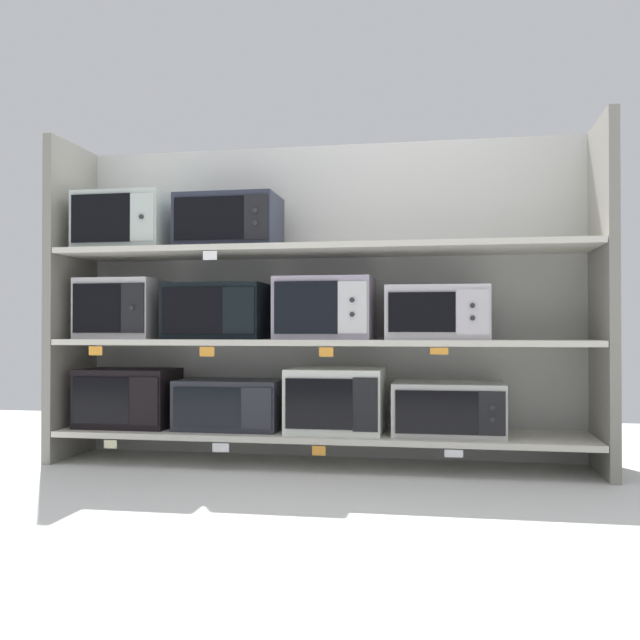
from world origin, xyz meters
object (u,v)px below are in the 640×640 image
object	(u,v)px
microwave_4	(122,309)
microwave_6	(325,308)
microwave_9	(229,223)
microwave_5	(218,311)
microwave_7	(438,313)
microwave_3	(448,408)
microwave_2	(337,400)
microwave_1	(230,404)
microwave_0	(128,398)
microwave_8	(127,223)

from	to	relation	value
microwave_4	microwave_6	bearing A→B (deg)	-0.01
microwave_4	microwave_9	distance (m)	0.76
microwave_5	microwave_7	size ratio (longest dim) A/B	1.03
microwave_3	microwave_4	world-z (taller)	microwave_4
microwave_4	microwave_7	size ratio (longest dim) A/B	0.83
microwave_2	microwave_5	bearing A→B (deg)	-179.99
microwave_3	microwave_5	bearing A→B (deg)	180.00
microwave_3	microwave_7	size ratio (longest dim) A/B	1.09
microwave_2	microwave_3	world-z (taller)	microwave_2
microwave_1	microwave_4	bearing A→B (deg)	-179.99
microwave_2	microwave_0	bearing A→B (deg)	-180.00
microwave_0	microwave_5	bearing A→B (deg)	-0.01
microwave_3	microwave_8	size ratio (longest dim) A/B	1.13
microwave_0	microwave_8	xyz separation A→B (m)	(-0.01, -0.00, 0.95)
microwave_3	microwave_8	distance (m)	1.98
microwave_2	microwave_5	xyz separation A→B (m)	(-0.64, -0.00, 0.46)
microwave_2	microwave_4	world-z (taller)	microwave_4
microwave_0	microwave_1	size ratio (longest dim) A/B	0.91
microwave_3	microwave_8	bearing A→B (deg)	-180.00
microwave_0	microwave_1	distance (m)	0.58
microwave_1	microwave_3	xyz separation A→B (m)	(1.14, -0.00, 0.00)
microwave_0	microwave_7	distance (m)	1.73
microwave_4	microwave_5	size ratio (longest dim) A/B	0.81
microwave_0	microwave_2	distance (m)	1.15
microwave_3	microwave_4	xyz separation A→B (m)	(-1.76, 0.00, 0.51)
microwave_3	microwave_7	distance (m)	0.48
microwave_7	microwave_4	bearing A→B (deg)	-179.99
microwave_4	microwave_3	bearing A→B (deg)	-0.00
microwave_9	microwave_2	bearing A→B (deg)	0.01
microwave_1	microwave_9	bearing A→B (deg)	-179.48
microwave_6	microwave_9	world-z (taller)	microwave_9
microwave_0	microwave_5	world-z (taller)	microwave_5
microwave_1	microwave_2	xyz separation A→B (m)	(0.57, 0.00, 0.03)
microwave_3	microwave_6	xyz separation A→B (m)	(-0.63, -0.00, 0.51)
microwave_2	microwave_8	xyz separation A→B (m)	(-1.16, -0.00, 0.95)
microwave_0	microwave_8	distance (m)	0.95
microwave_5	microwave_8	xyz separation A→B (m)	(-0.51, -0.00, 0.48)
microwave_3	microwave_4	bearing A→B (deg)	180.00
microwave_5	microwave_9	world-z (taller)	microwave_9
microwave_5	microwave_6	distance (m)	0.58
microwave_0	microwave_8	size ratio (longest dim) A/B	1.03
microwave_1	microwave_5	xyz separation A→B (m)	(-0.07, -0.00, 0.49)
microwave_1	microwave_6	bearing A→B (deg)	-0.02
microwave_1	microwave_9	world-z (taller)	microwave_9
microwave_6	microwave_5	bearing A→B (deg)	179.99
microwave_0	microwave_7	bearing A→B (deg)	0.01
microwave_6	microwave_9	xyz separation A→B (m)	(-0.52, 0.00, 0.46)
microwave_9	microwave_7	bearing A→B (deg)	0.01
microwave_5	microwave_6	bearing A→B (deg)	-0.01
microwave_8	microwave_3	bearing A→B (deg)	0.00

